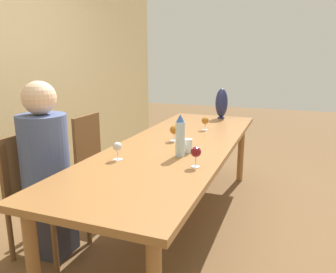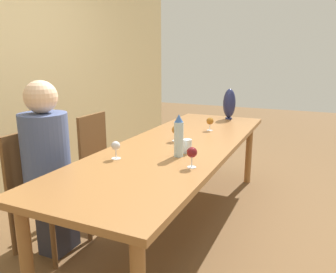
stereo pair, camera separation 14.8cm
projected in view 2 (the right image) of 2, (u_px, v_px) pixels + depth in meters
ground_plane at (178, 226)px, 2.79m from camera, size 14.00×14.00×0.00m
wall_back at (4, 57)px, 3.20m from camera, size 7.00×0.06×2.80m
dining_table at (178, 151)px, 2.63m from camera, size 2.72×0.88×0.73m
water_bottle at (179, 136)px, 2.24m from camera, size 0.07×0.07×0.30m
water_tumbler at (187, 146)px, 2.35m from camera, size 0.07×0.07×0.10m
vase at (229, 104)px, 3.60m from camera, size 0.14×0.14×0.33m
wine_glass_0 at (192, 153)px, 2.02m from camera, size 0.07×0.07×0.13m
wine_glass_1 at (176, 130)px, 2.67m from camera, size 0.07×0.07×0.13m
wine_glass_2 at (210, 121)px, 3.05m from camera, size 0.07×0.07×0.12m
wine_glass_3 at (116, 146)px, 2.20m from camera, size 0.06×0.06×0.12m
chair_near at (42, 187)px, 2.40m from camera, size 0.44×0.44×0.88m
chair_far at (105, 158)px, 3.10m from camera, size 0.44×0.44×0.88m
person_near at (48, 162)px, 2.32m from camera, size 0.33×0.33×1.25m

